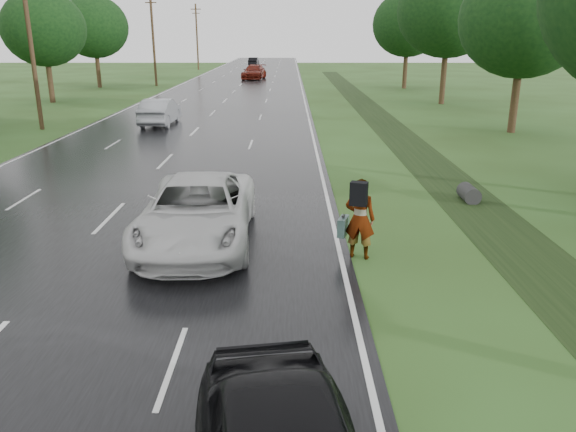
{
  "coord_description": "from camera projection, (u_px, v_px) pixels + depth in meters",
  "views": [
    {
      "loc": [
        5.46,
        -8.17,
        5.32
      ],
      "look_at": [
        5.43,
        4.27,
        1.3
      ],
      "focal_mm": 35.0,
      "sensor_mm": 36.0,
      "label": 1
    }
  ],
  "objects": [
    {
      "name": "far_car_dark",
      "position": [
        254.0,
        62.0,
        101.29
      ],
      "size": [
        1.78,
        4.55,
        1.48
      ],
      "primitive_type": "imported",
      "rotation": [
        0.0,
        0.0,
        3.09
      ],
      "color": "black",
      "rests_on": "road"
    },
    {
      "name": "white_pickup",
      "position": [
        197.0,
        212.0,
        14.75
      ],
      "size": [
        2.96,
        6.19,
        1.7
      ],
      "primitive_type": "imported",
      "rotation": [
        0.0,
        0.0,
        0.02
      ],
      "color": "silver",
      "rests_on": "road"
    },
    {
      "name": "utility_pole_mid",
      "position": [
        30.0,
        37.0,
        31.64
      ],
      "size": [
        1.6,
        0.26,
        10.0
      ],
      "color": "#3D2E19",
      "rests_on": "ground"
    },
    {
      "name": "far_car_red",
      "position": [
        254.0,
        72.0,
        70.54
      ],
      "size": [
        3.18,
        6.21,
        1.72
      ],
      "primitive_type": "imported",
      "rotation": [
        0.0,
        0.0,
        -0.13
      ],
      "color": "#66150B",
      "rests_on": "road"
    },
    {
      "name": "tree_east_c",
      "position": [
        525.0,
        19.0,
        30.33
      ],
      "size": [
        7.0,
        7.0,
        9.29
      ],
      "color": "#3D2E19",
      "rests_on": "ground"
    },
    {
      "name": "silver_sedan",
      "position": [
        160.0,
        112.0,
        34.46
      ],
      "size": [
        1.74,
        4.87,
        1.6
      ],
      "primitive_type": "imported",
      "rotation": [
        0.0,
        0.0,
        3.13
      ],
      "color": "#92959A",
      "rests_on": "road"
    },
    {
      "name": "drainage_ditch",
      "position": [
        414.0,
        150.0,
        27.19
      ],
      "size": [
        2.2,
        120.0,
        0.56
      ],
      "color": "black",
      "rests_on": "ground"
    },
    {
      "name": "edge_stripe_east",
      "position": [
        303.0,
        95.0,
        52.22
      ],
      "size": [
        0.12,
        180.0,
        0.01
      ],
      "primitive_type": "cube",
      "color": "silver",
      "rests_on": "road"
    },
    {
      "name": "edge_stripe_west",
      "position": [
        159.0,
        95.0,
        52.25
      ],
      "size": [
        0.12,
        180.0,
        0.01
      ],
      "primitive_type": "cube",
      "color": "silver",
      "rests_on": "road"
    },
    {
      "name": "center_line",
      "position": [
        231.0,
        95.0,
        52.23
      ],
      "size": [
        0.12,
        180.0,
        0.01
      ],
      "primitive_type": "cube",
      "color": "silver",
      "rests_on": "road"
    },
    {
      "name": "tree_west_d",
      "position": [
        44.0,
        29.0,
        44.78
      ],
      "size": [
        6.6,
        6.6,
        8.8
      ],
      "color": "#3D2E19",
      "rests_on": "ground"
    },
    {
      "name": "tree_west_f",
      "position": [
        94.0,
        27.0,
        58.01
      ],
      "size": [
        7.0,
        7.0,
        9.29
      ],
      "color": "#3D2E19",
      "rests_on": "ground"
    },
    {
      "name": "tree_east_d",
      "position": [
        449.0,
        10.0,
        43.35
      ],
      "size": [
        8.0,
        8.0,
        10.76
      ],
      "color": "#3D2E19",
      "rests_on": "ground"
    },
    {
      "name": "tree_east_f",
      "position": [
        408.0,
        24.0,
        56.91
      ],
      "size": [
        7.2,
        7.2,
        9.62
      ],
      "color": "#3D2E19",
      "rests_on": "ground"
    },
    {
      "name": "utility_pole_distant",
      "position": [
        197.0,
        36.0,
        88.74
      ],
      "size": [
        1.6,
        0.26,
        10.0
      ],
      "color": "#3D2E19",
      "rests_on": "ground"
    },
    {
      "name": "pedestrian",
      "position": [
        359.0,
        218.0,
        13.76
      ],
      "size": [
        0.98,
        0.99,
        2.04
      ],
      "rotation": [
        0.0,
        0.0,
        2.84
      ],
      "color": "#A5998C",
      "rests_on": "ground"
    },
    {
      "name": "road",
      "position": [
        231.0,
        95.0,
        52.24
      ],
      "size": [
        14.0,
        180.0,
        0.04
      ],
      "primitive_type": "cube",
      "color": "black",
      "rests_on": "ground"
    },
    {
      "name": "utility_pole_far",
      "position": [
        153.0,
        36.0,
        60.19
      ],
      "size": [
        1.6,
        0.26,
        10.0
      ],
      "color": "#3D2E19",
      "rests_on": "ground"
    }
  ]
}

